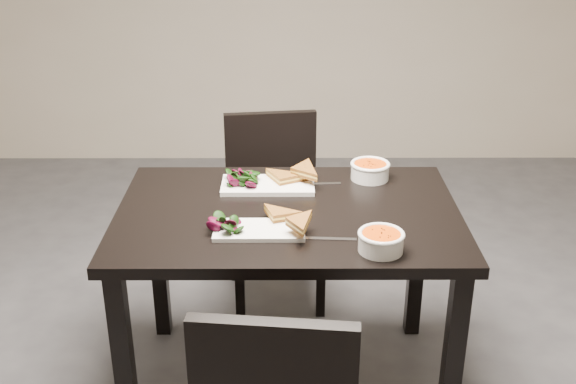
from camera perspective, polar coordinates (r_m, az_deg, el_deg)
The scene contains 12 objects.
table at distance 2.47m, azimuth -0.00°, elevation -3.58°, with size 1.20×0.80×0.75m.
chair_far at distance 3.17m, azimuth -1.19°, elevation -0.37°, with size 0.47×0.47×0.85m.
plate_near at distance 2.27m, azimuth -2.38°, elevation -3.15°, with size 0.30×0.15×0.01m, color white.
sandwich_near at distance 2.27m, azimuth -0.74°, elevation -2.26°, with size 0.15×0.11×0.05m, color #AB6D23, non-canonical shape.
salad_near at distance 2.27m, azimuth -4.92°, elevation -2.51°, with size 0.09×0.08×0.04m, color black, non-canonical shape.
soup_bowl_near at distance 2.17m, azimuth 7.66°, elevation -3.96°, with size 0.15×0.15×0.07m.
cutlery_near at distance 2.23m, azimuth 3.35°, elevation -3.87°, with size 0.18×0.02×0.00m, color silver.
plate_far at distance 2.60m, azimuth -1.67°, elevation 0.57°, with size 0.35×0.17×0.02m, color white.
sandwich_far at distance 2.57m, azimuth -0.24°, elevation 1.19°, with size 0.17×0.13×0.06m, color #AB6D23, non-canonical shape.
salad_far at distance 2.59m, azimuth -3.89°, elevation 1.22°, with size 0.11×0.10×0.05m, color black, non-canonical shape.
soup_bowl_far at distance 2.68m, azimuth 6.76°, elevation 1.85°, with size 0.15×0.15×0.07m.
cutlery_far at distance 2.63m, azimuth 2.42°, elevation 0.67°, with size 0.18×0.02×0.00m, color silver.
Camera 1 is at (0.15, -2.10, 1.80)m, focal length 43.22 mm.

